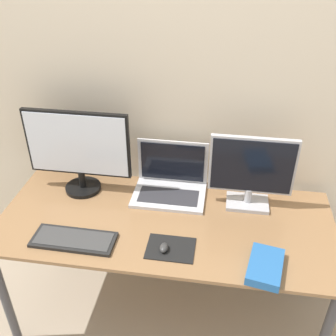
{
  "coord_description": "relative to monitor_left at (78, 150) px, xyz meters",
  "views": [
    {
      "loc": [
        0.24,
        -1.11,
        1.95
      ],
      "look_at": [
        -0.0,
        0.46,
        0.94
      ],
      "focal_mm": 42.0,
      "sensor_mm": 36.0,
      "label": 1
    }
  ],
  "objects": [
    {
      "name": "wall_back",
      "position": [
        0.48,
        0.23,
        0.3
      ],
      "size": [
        7.0,
        0.05,
        2.5
      ],
      "color": "beige",
      "rests_on": "ground_plane"
    },
    {
      "name": "desk",
      "position": [
        0.48,
        -0.19,
        -0.33
      ],
      "size": [
        1.64,
        0.71,
        0.7
      ],
      "color": "olive",
      "rests_on": "ground_plane"
    },
    {
      "name": "monitor_left",
      "position": [
        0.0,
        0.0,
        0.0
      ],
      "size": [
        0.54,
        0.19,
        0.46
      ],
      "color": "black",
      "rests_on": "desk"
    },
    {
      "name": "monitor_right",
      "position": [
        0.88,
        -0.0,
        -0.05
      ],
      "size": [
        0.42,
        0.15,
        0.39
      ],
      "color": "#B2B2B7",
      "rests_on": "desk"
    },
    {
      "name": "laptop",
      "position": [
        0.47,
        0.05,
        -0.18
      ],
      "size": [
        0.38,
        0.26,
        0.27
      ],
      "color": "silver",
      "rests_on": "desk"
    },
    {
      "name": "keyboard",
      "position": [
        0.09,
        -0.4,
        -0.24
      ],
      "size": [
        0.38,
        0.15,
        0.02
      ],
      "color": "black",
      "rests_on": "desk"
    },
    {
      "name": "mousepad",
      "position": [
        0.54,
        -0.38,
        -0.24
      ],
      "size": [
        0.22,
        0.16,
        0.0
      ],
      "color": "black",
      "rests_on": "desk"
    },
    {
      "name": "mouse",
      "position": [
        0.51,
        -0.4,
        -0.23
      ],
      "size": [
        0.04,
        0.06,
        0.03
      ],
      "color": "#333333",
      "rests_on": "mousepad"
    },
    {
      "name": "book",
      "position": [
        0.95,
        -0.44,
        -0.23
      ],
      "size": [
        0.17,
        0.24,
        0.04
      ],
      "color": "#235B9E",
      "rests_on": "desk"
    }
  ]
}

